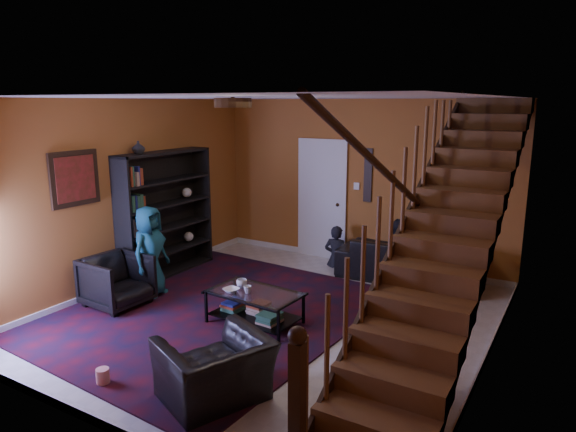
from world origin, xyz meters
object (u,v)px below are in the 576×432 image
at_px(sofa, 410,260).
at_px(bookshelf, 167,216).
at_px(coffee_table, 255,306).
at_px(armchair_left, 117,281).
at_px(armchair_right, 215,370).

bearing_deg(sofa, bookshelf, 23.33).
bearing_deg(bookshelf, sofa, 26.08).
height_order(bookshelf, coffee_table, bookshelf).
distance_m(bookshelf, sofa, 3.92).
bearing_deg(bookshelf, armchair_left, -75.46).
distance_m(bookshelf, coffee_table, 2.57).
bearing_deg(armchair_right, sofa, -164.12).
relative_size(sofa, armchair_right, 2.34).
bearing_deg(sofa, armchair_left, 41.80).
bearing_deg(bookshelf, armchair_right, -40.33).
xyz_separation_m(sofa, armchair_right, (-0.53, -4.20, -0.02)).
height_order(bookshelf, armchair_left, bookshelf).
bearing_deg(armchair_left, sofa, -42.45).
xyz_separation_m(bookshelf, sofa, (3.47, 1.70, -0.64)).
distance_m(sofa, armchair_left, 4.37).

